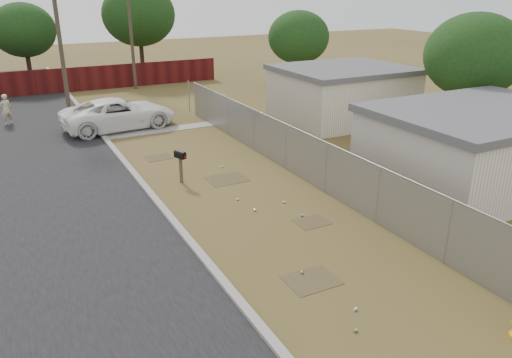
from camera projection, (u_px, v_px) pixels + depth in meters
ground at (254, 207)px, 18.05m from camera, size 120.00×120.00×0.00m
street at (33, 169)px, 21.81m from camera, size 15.10×60.00×0.12m
chainlink_fence at (311, 165)px, 19.95m from camera, size 0.10×27.06×2.02m
privacy_fence at (21, 84)px, 35.84m from camera, size 30.00×0.12×1.80m
utility_poles at (55, 32)px, 31.88m from camera, size 12.60×8.24×9.00m
houses at (402, 116)px, 24.24m from camera, size 9.30×17.24×3.10m
horizon_trees at (116, 28)px, 36.23m from camera, size 33.32×31.94×7.78m
mailbox at (180, 158)px, 19.93m from camera, size 0.39×0.58×1.36m
pickup_truck at (119, 114)px, 27.63m from camera, size 6.46×3.52×1.72m
pedestrian at (6, 109)px, 28.55m from camera, size 0.75×0.64×1.75m
scattered_litter at (280, 227)px, 16.47m from camera, size 2.37×11.78×0.07m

